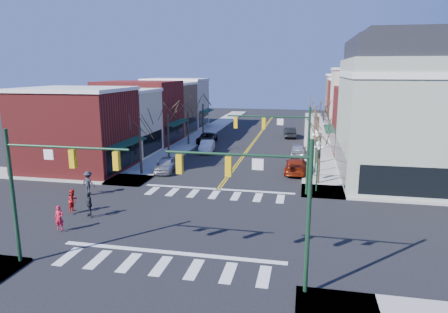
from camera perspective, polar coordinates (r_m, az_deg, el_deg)
The scene contains 36 objects.
ground at distance 27.24m, azimuth -4.38°, elevation -9.38°, with size 160.00×160.00×0.00m, color black.
sidewalk_left at distance 48.09m, azimuth -7.88°, elevation 0.22°, with size 3.50×70.00×0.15m, color #9E9B93.
sidewalk_right at distance 45.44m, azimuth 13.42°, elevation -0.71°, with size 3.50×70.00×0.15m, color #9E9B93.
bldg_left_brick_a at distance 42.97m, azimuth -20.28°, elevation 3.45°, with size 10.00×8.50×8.00m, color maroon.
bldg_left_stucco_a at distance 49.68m, azimuth -15.59°, elevation 4.58°, with size 10.00×7.00×7.50m, color beige.
bldg_left_brick_b at distance 56.81m, azimuth -11.95°, elevation 6.19°, with size 10.00×9.00×8.50m, color maroon.
bldg_left_tan at distance 64.45m, azimuth -9.02°, elevation 6.69°, with size 10.00×7.50×7.80m, color #8B704C.
bldg_left_stucco_b at distance 71.71m, azimuth -6.84°, elevation 7.47°, with size 10.00×8.00×8.20m, color beige.
bldg_right_brick_a at distance 51.11m, azimuth 21.08°, elevation 4.69°, with size 10.00×8.50×8.00m, color maroon.
bldg_right_stucco at distance 58.62m, azimuth 19.96°, elevation 6.64°, with size 10.00×7.00×10.00m, color beige.
bldg_right_brick_b at distance 66.09m, azimuth 19.01°, elevation 6.61°, with size 10.00×8.00×8.50m, color maroon.
bldg_right_tan at distance 73.99m, azimuth 18.27°, elevation 7.40°, with size 10.00×8.00×9.00m, color #8B704C.
victorian_corner at distance 40.07m, azimuth 25.32°, elevation 6.28°, with size 12.25×14.25×13.30m.
traffic_mast_near_left at distance 21.77m, azimuth -24.39°, elevation -3.02°, with size 6.60×0.28×7.20m.
traffic_mast_near_right at distance 17.79m, azimuth 6.12°, elevation -5.24°, with size 6.60×0.28×7.20m.
traffic_mast_far_right at distance 32.18m, azimuth 8.71°, elevation 2.61°, with size 6.60×0.28×7.20m.
lamppost_corner at distance 33.57m, azimuth 13.24°, elevation -0.21°, with size 0.36×0.36×4.33m.
lamppost_midblock at distance 39.95m, azimuth 13.03°, elevation 1.77°, with size 0.36×0.36×4.33m.
tree_left_a at distance 39.30m, azimuth -11.84°, elevation 0.79°, with size 0.24×0.24×4.76m, color #382B21.
tree_left_b at distance 46.60m, azimuth -7.97°, elevation 2.89°, with size 0.24×0.24×5.04m, color #382B21.
tree_left_c at distance 54.15m, azimuth -5.14°, elevation 4.01°, with size 0.24×0.24×4.55m, color #382B21.
tree_left_d at distance 61.76m, azimuth -3.01°, elevation 5.23°, with size 0.24×0.24×4.90m, color #382B21.
tree_right_a at distance 36.16m, azimuth 13.42°, elevation -0.39°, with size 0.24×0.24×4.62m, color #382B21.
tree_right_b at distance 43.96m, azimuth 13.16°, elevation 2.21°, with size 0.24×0.24×5.18m, color #382B21.
tree_right_c at distance 51.88m, azimuth 12.96°, elevation 3.54°, with size 0.24×0.24×4.83m, color #382B21.
tree_right_d at distance 59.79m, azimuth 12.82°, elevation 4.74°, with size 0.24×0.24×4.97m, color #382B21.
car_left_near at distance 40.39m, azimuth -8.23°, elevation -1.14°, with size 1.75×4.35×1.48m, color #A9A9AE.
car_left_mid at distance 49.59m, azimuth -2.47°, elevation 1.46°, with size 1.53×4.39×1.45m, color silver.
car_left_far at distance 55.62m, azimuth -2.47°, elevation 2.63°, with size 2.36×5.12×1.42m, color black.
car_right_near at distance 40.13m, azimuth 10.32°, elevation -1.26°, with size 2.15×5.29×1.54m, color maroon.
car_right_mid at distance 47.93m, azimuth 10.57°, elevation 0.94°, with size 1.82×4.54×1.55m, color #B2B3B7.
car_right_far at distance 61.17m, azimuth 9.36°, elevation 3.43°, with size 1.65×4.73×1.56m, color black.
pedestrian_red_a at distance 27.37m, azimuth -22.48°, elevation -8.12°, with size 0.58×0.38×1.58m, color red.
pedestrian_red_b at distance 30.39m, azimuth -20.75°, elevation -5.91°, with size 0.79×0.62×1.63m, color red.
pedestrian_dark_a at distance 29.23m, azimuth -18.70°, elevation -6.44°, with size 0.98×0.41×1.67m, color black.
pedestrian_dark_b at distance 34.30m, azimuth -18.80°, elevation -3.52°, with size 1.21×0.69×1.87m, color #22212A.
Camera 1 is at (7.09, -24.30, 10.05)m, focal length 32.00 mm.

